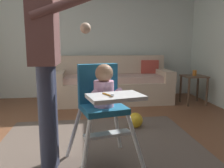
% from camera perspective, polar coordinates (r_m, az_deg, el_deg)
% --- Properties ---
extents(ground, '(6.10, 6.99, 0.10)m').
position_cam_1_polar(ground, '(2.39, -4.05, -18.37)').
color(ground, brown).
extents(wall_far, '(5.30, 0.06, 2.73)m').
position_cam_1_polar(wall_far, '(4.85, -6.22, 13.06)').
color(wall_far, silver).
rests_on(wall_far, ground).
extents(area_rug, '(2.18, 2.35, 0.01)m').
position_cam_1_polar(area_rug, '(2.33, -2.47, -17.64)').
color(area_rug, brown).
rests_on(area_rug, ground).
extents(couch, '(2.16, 0.86, 0.86)m').
position_cam_1_polar(couch, '(4.42, 0.12, -0.03)').
color(couch, beige).
rests_on(couch, ground).
extents(high_chair, '(0.72, 0.81, 0.92)m').
position_cam_1_polar(high_chair, '(1.99, -2.21, -3.19)').
color(high_chair, white).
rests_on(high_chair, ground).
extents(adult_standing, '(0.51, 0.50, 1.68)m').
position_cam_1_polar(adult_standing, '(1.96, -15.83, 5.76)').
color(adult_standing, '#3D435D').
rests_on(adult_standing, ground).
extents(toy_ball, '(0.20, 0.20, 0.20)m').
position_cam_1_polar(toy_ball, '(3.08, 5.73, -8.85)').
color(toy_ball, gold).
rests_on(toy_ball, ground).
extents(side_table, '(0.40, 0.40, 0.52)m').
position_cam_1_polar(side_table, '(4.47, 19.47, 0.18)').
color(side_table, brown).
rests_on(side_table, ground).
extents(sippy_cup, '(0.07, 0.07, 0.10)m').
position_cam_1_polar(sippy_cup, '(4.44, 19.65, 2.59)').
color(sippy_cup, orange).
rests_on(sippy_cup, side_table).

